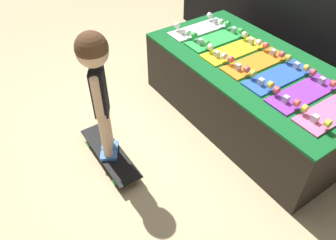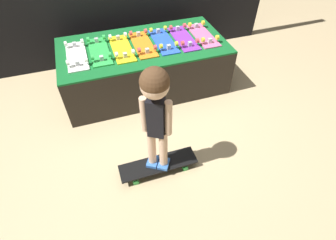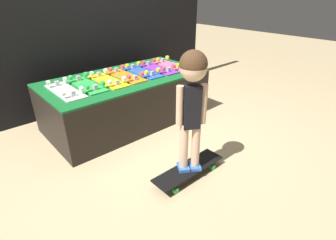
# 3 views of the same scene
# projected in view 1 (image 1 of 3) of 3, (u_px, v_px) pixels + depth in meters

# --- Properties ---
(ground_plane) EXTENTS (16.00, 16.00, 0.00)m
(ground_plane) POSITION_uv_depth(u_px,v_px,m) (200.00, 139.00, 2.86)
(ground_plane) COLOR tan
(display_rack) EXTENTS (1.91, 0.97, 0.58)m
(display_rack) POSITION_uv_depth(u_px,v_px,m) (250.00, 91.00, 2.90)
(display_rack) COLOR black
(display_rack) RESTS_ON ground_plane
(skateboard_white_on_rack) EXTENTS (0.21, 0.61, 0.09)m
(skateboard_white_on_rack) POSITION_uv_depth(u_px,v_px,m) (199.00, 28.00, 3.14)
(skateboard_white_on_rack) COLOR white
(skateboard_white_on_rack) RESTS_ON display_rack
(skateboard_green_on_rack) EXTENTS (0.21, 0.61, 0.09)m
(skateboard_green_on_rack) POSITION_uv_depth(u_px,v_px,m) (217.00, 38.00, 2.99)
(skateboard_green_on_rack) COLOR green
(skateboard_green_on_rack) RESTS_ON display_rack
(skateboard_yellow_on_rack) EXTENTS (0.21, 0.61, 0.09)m
(skateboard_yellow_on_rack) POSITION_uv_depth(u_px,v_px,m) (234.00, 50.00, 2.83)
(skateboard_yellow_on_rack) COLOR yellow
(skateboard_yellow_on_rack) RESTS_ON display_rack
(skateboard_orange_on_rack) EXTENTS (0.21, 0.61, 0.09)m
(skateboard_orange_on_rack) POSITION_uv_depth(u_px,v_px,m) (256.00, 62.00, 2.69)
(skateboard_orange_on_rack) COLOR orange
(skateboard_orange_on_rack) RESTS_ON display_rack
(skateboard_blue_on_rack) EXTENTS (0.21, 0.61, 0.09)m
(skateboard_blue_on_rack) POSITION_uv_depth(u_px,v_px,m) (279.00, 76.00, 2.54)
(skateboard_blue_on_rack) COLOR blue
(skateboard_blue_on_rack) RESTS_ON display_rack
(skateboard_purple_on_rack) EXTENTS (0.21, 0.61, 0.09)m
(skateboard_purple_on_rack) POSITION_uv_depth(u_px,v_px,m) (304.00, 92.00, 2.38)
(skateboard_purple_on_rack) COLOR purple
(skateboard_purple_on_rack) RESTS_ON display_rack
(skateboard_pink_on_rack) EXTENTS (0.21, 0.61, 0.09)m
(skateboard_pink_on_rack) POSITION_uv_depth(u_px,v_px,m) (333.00, 110.00, 2.23)
(skateboard_pink_on_rack) COLOR pink
(skateboard_pink_on_rack) RESTS_ON display_rack
(skateboard_on_floor) EXTENTS (0.72, 0.20, 0.09)m
(skateboard_on_floor) POSITION_uv_depth(u_px,v_px,m) (110.00, 153.00, 2.64)
(skateboard_on_floor) COLOR black
(skateboard_on_floor) RESTS_ON ground_plane
(child) EXTENTS (0.24, 0.21, 1.04)m
(child) POSITION_uv_depth(u_px,v_px,m) (96.00, 76.00, 2.14)
(child) COLOR #3870C6
(child) RESTS_ON skateboard_on_floor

